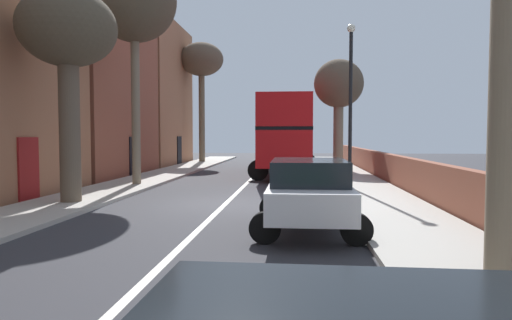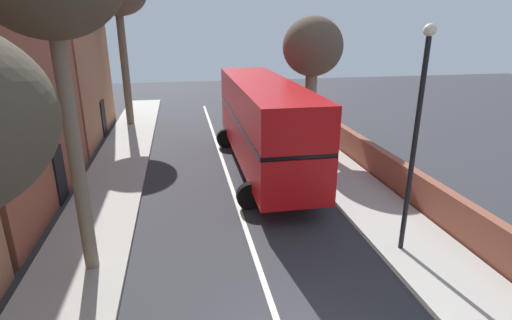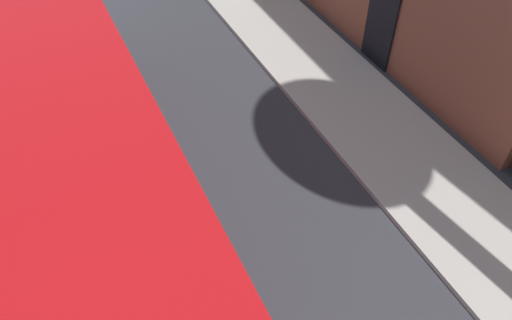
% 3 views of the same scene
% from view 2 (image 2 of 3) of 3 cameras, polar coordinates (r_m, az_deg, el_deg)
% --- Properties ---
extents(double_decker_bus, '(3.58, 11.43, 4.06)m').
position_cam_2_polar(double_decker_bus, '(17.72, 1.06, 5.74)').
color(double_decker_bus, red).
rests_on(double_decker_bus, ground).
extents(street_tree_right_5, '(3.01, 3.01, 6.68)m').
position_cam_2_polar(street_tree_right_5, '(20.79, 8.13, 15.36)').
color(street_tree_right_5, '#7A6B56').
rests_on(street_tree_right_5, sidewalk_right).
extents(lamppost_right, '(0.32, 0.32, 6.31)m').
position_cam_2_polar(lamppost_right, '(11.47, 22.08, 4.41)').
color(lamppost_right, black).
rests_on(lamppost_right, sidewalk_right).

